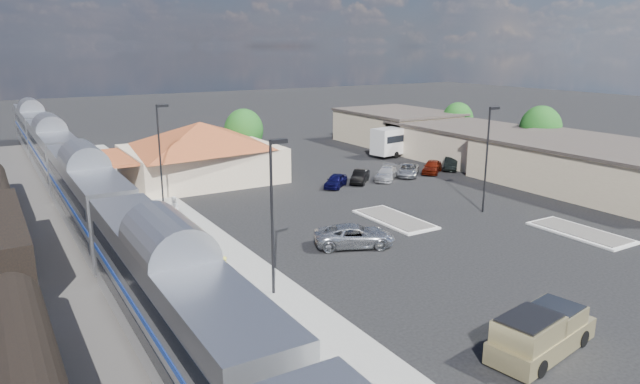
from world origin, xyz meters
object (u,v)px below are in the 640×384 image
station_depot (201,151)px  pickup_truck (542,332)px  coach_bus (408,138)px  suv (355,236)px

station_depot → pickup_truck: bearing=-88.0°
station_depot → coach_bus: 28.59m
suv → coach_bus: bearing=-21.2°
suv → coach_bus: (26.36, 26.27, 1.35)m
station_depot → suv: station_depot is taller
coach_bus → pickup_truck: bearing=137.8°
station_depot → pickup_truck: size_ratio=2.84×
pickup_truck → suv: bearing=-12.7°
pickup_truck → coach_bus: coach_bus is taller
pickup_truck → coach_bus: size_ratio=0.54×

